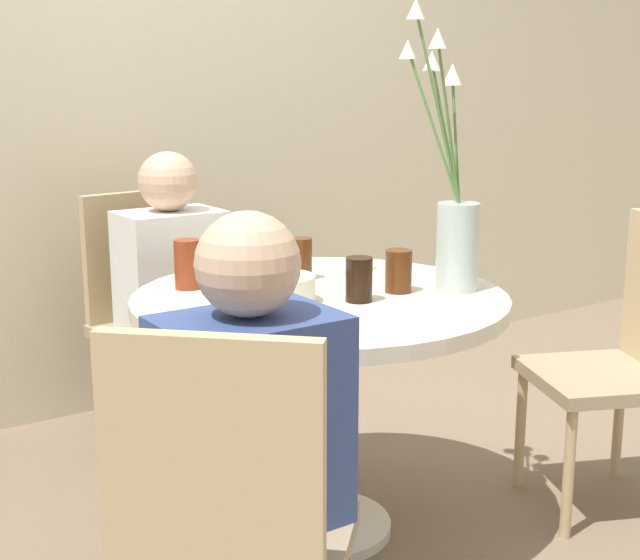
{
  "coord_description": "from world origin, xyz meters",
  "views": [
    {
      "loc": [
        -1.33,
        -1.97,
        1.29
      ],
      "look_at": [
        0.0,
        0.0,
        0.75
      ],
      "focal_mm": 50.0,
      "sensor_mm": 36.0,
      "label": 1
    }
  ],
  "objects_px": {
    "chair_near_front": "(149,304)",
    "drink_glass_2": "(253,264)",
    "drink_glass_3": "(301,259)",
    "side_plate": "(343,266)",
    "chair_left_flank": "(627,349)",
    "drink_glass_0": "(187,264)",
    "drink_glass_1": "(261,303)",
    "person_boy": "(173,315)",
    "chair_right_flank": "(230,530)",
    "drink_glass_5": "(359,279)",
    "flower_vase": "(452,210)",
    "birthday_cake": "(279,289)",
    "drink_glass_4": "(398,271)",
    "person_guest": "(252,493)"
  },
  "relations": [
    {
      "from": "drink_glass_3",
      "to": "drink_glass_5",
      "type": "distance_m",
      "value": 0.31
    },
    {
      "from": "person_boy",
      "to": "drink_glass_4",
      "type": "bearing_deg",
      "value": -71.81
    },
    {
      "from": "chair_right_flank",
      "to": "flower_vase",
      "type": "distance_m",
      "value": 1.2
    },
    {
      "from": "chair_left_flank",
      "to": "person_boy",
      "type": "distance_m",
      "value": 1.48
    },
    {
      "from": "chair_near_front",
      "to": "drink_glass_2",
      "type": "xyz_separation_m",
      "value": [
        0.02,
        -0.71,
        0.27
      ]
    },
    {
      "from": "chair_left_flank",
      "to": "side_plate",
      "type": "relative_size",
      "value": 4.28
    },
    {
      "from": "person_boy",
      "to": "person_guest",
      "type": "height_order",
      "value": "same"
    },
    {
      "from": "drink_glass_5",
      "to": "drink_glass_1",
      "type": "bearing_deg",
      "value": -170.68
    },
    {
      "from": "drink_glass_3",
      "to": "drink_glass_5",
      "type": "height_order",
      "value": "drink_glass_3"
    },
    {
      "from": "drink_glass_2",
      "to": "drink_glass_1",
      "type": "bearing_deg",
      "value": -117.61
    },
    {
      "from": "drink_glass_0",
      "to": "drink_glass_5",
      "type": "bearing_deg",
      "value": -51.42
    },
    {
      "from": "drink_glass_1",
      "to": "person_guest",
      "type": "relative_size",
      "value": 0.1
    },
    {
      "from": "chair_right_flank",
      "to": "drink_glass_3",
      "type": "relative_size",
      "value": 7.26
    },
    {
      "from": "chair_near_front",
      "to": "drink_glass_3",
      "type": "distance_m",
      "value": 0.81
    },
    {
      "from": "drink_glass_1",
      "to": "drink_glass_2",
      "type": "distance_m",
      "value": 0.45
    },
    {
      "from": "chair_near_front",
      "to": "chair_left_flank",
      "type": "xyz_separation_m",
      "value": [
        0.97,
        -1.3,
        0.0
      ]
    },
    {
      "from": "drink_glass_1",
      "to": "flower_vase",
      "type": "bearing_deg",
      "value": 2.34
    },
    {
      "from": "chair_left_flank",
      "to": "drink_glass_3",
      "type": "relative_size",
      "value": 7.26
    },
    {
      "from": "chair_right_flank",
      "to": "drink_glass_5",
      "type": "xyz_separation_m",
      "value": [
        0.69,
        0.55,
        0.27
      ]
    },
    {
      "from": "drink_glass_2",
      "to": "person_guest",
      "type": "height_order",
      "value": "person_guest"
    },
    {
      "from": "drink_glass_3",
      "to": "side_plate",
      "type": "bearing_deg",
      "value": 19.57
    },
    {
      "from": "chair_left_flank",
      "to": "drink_glass_0",
      "type": "xyz_separation_m",
      "value": [
        -1.13,
        0.64,
        0.28
      ]
    },
    {
      "from": "drink_glass_1",
      "to": "chair_left_flank",
      "type": "bearing_deg",
      "value": -9.65
    },
    {
      "from": "drink_glass_0",
      "to": "drink_glass_4",
      "type": "distance_m",
      "value": 0.59
    },
    {
      "from": "person_boy",
      "to": "person_guest",
      "type": "relative_size",
      "value": 1.0
    },
    {
      "from": "drink_glass_0",
      "to": "drink_glass_4",
      "type": "height_order",
      "value": "drink_glass_0"
    },
    {
      "from": "flower_vase",
      "to": "drink_glass_0",
      "type": "height_order",
      "value": "flower_vase"
    },
    {
      "from": "flower_vase",
      "to": "person_guest",
      "type": "height_order",
      "value": "flower_vase"
    },
    {
      "from": "drink_glass_0",
      "to": "drink_glass_5",
      "type": "relative_size",
      "value": 1.17
    },
    {
      "from": "side_plate",
      "to": "person_boy",
      "type": "distance_m",
      "value": 0.66
    },
    {
      "from": "side_plate",
      "to": "drink_glass_3",
      "type": "height_order",
      "value": "drink_glass_3"
    },
    {
      "from": "chair_near_front",
      "to": "person_guest",
      "type": "xyz_separation_m",
      "value": [
        -0.43,
        -1.49,
        -0.01
      ]
    },
    {
      "from": "drink_glass_0",
      "to": "drink_glass_1",
      "type": "height_order",
      "value": "drink_glass_0"
    },
    {
      "from": "flower_vase",
      "to": "drink_glass_0",
      "type": "bearing_deg",
      "value": 145.51
    },
    {
      "from": "drink_glass_3",
      "to": "chair_near_front",
      "type": "bearing_deg",
      "value": 102.74
    },
    {
      "from": "chair_right_flank",
      "to": "drink_glass_0",
      "type": "distance_m",
      "value": 1.05
    },
    {
      "from": "birthday_cake",
      "to": "drink_glass_1",
      "type": "bearing_deg",
      "value": -132.59
    },
    {
      "from": "flower_vase",
      "to": "side_plate",
      "type": "bearing_deg",
      "value": 100.84
    },
    {
      "from": "chair_right_flank",
      "to": "side_plate",
      "type": "distance_m",
      "value": 1.32
    },
    {
      "from": "flower_vase",
      "to": "side_plate",
      "type": "relative_size",
      "value": 3.77
    },
    {
      "from": "chair_left_flank",
      "to": "drink_glass_4",
      "type": "height_order",
      "value": "chair_left_flank"
    },
    {
      "from": "birthday_cake",
      "to": "side_plate",
      "type": "distance_m",
      "value": 0.48
    },
    {
      "from": "chair_right_flank",
      "to": "person_boy",
      "type": "xyz_separation_m",
      "value": [
        0.56,
        1.44,
        -0.01
      ]
    },
    {
      "from": "chair_right_flank",
      "to": "birthday_cake",
      "type": "height_order",
      "value": "chair_right_flank"
    },
    {
      "from": "chair_left_flank",
      "to": "drink_glass_0",
      "type": "distance_m",
      "value": 1.33
    },
    {
      "from": "chair_right_flank",
      "to": "drink_glass_2",
      "type": "xyz_separation_m",
      "value": [
        0.57,
        0.89,
        0.27
      ]
    },
    {
      "from": "drink_glass_0",
      "to": "person_boy",
      "type": "bearing_deg",
      "value": 70.45
    },
    {
      "from": "drink_glass_2",
      "to": "drink_glass_3",
      "type": "height_order",
      "value": "drink_glass_3"
    },
    {
      "from": "chair_near_front",
      "to": "drink_glass_2",
      "type": "distance_m",
      "value": 0.76
    },
    {
      "from": "drink_glass_1",
      "to": "person_boy",
      "type": "xyz_separation_m",
      "value": [
        0.2,
        0.95,
        -0.27
      ]
    }
  ]
}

